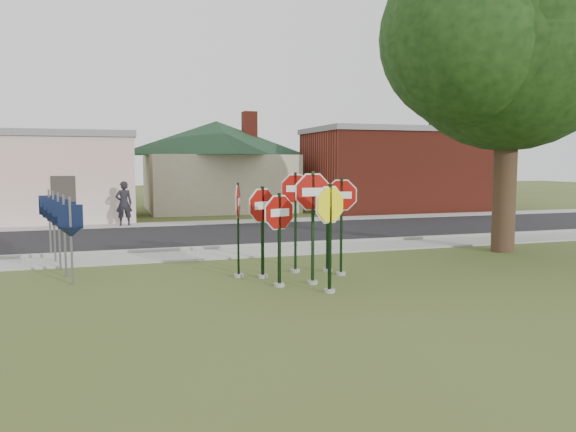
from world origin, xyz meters
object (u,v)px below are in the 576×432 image
object	(u,v)px
stop_sign_yellow	(330,223)
oak_tree	(510,32)
stop_sign_center	(313,210)
pedestrian	(124,203)
stop_sign_left	(279,228)

from	to	relation	value
stop_sign_yellow	oak_tree	world-z (taller)	oak_tree
stop_sign_center	stop_sign_yellow	distance (m)	0.94
pedestrian	stop_sign_yellow	bearing A→B (deg)	100.09
stop_sign_left	pedestrian	bearing A→B (deg)	102.48
pedestrian	oak_tree	bearing A→B (deg)	131.12
stop_sign_left	stop_sign_center	bearing A→B (deg)	2.35
oak_tree	pedestrian	xyz separation A→B (m)	(-11.03, 10.65, -5.65)
oak_tree	stop_sign_left	bearing A→B (deg)	-161.88
stop_sign_center	oak_tree	size ratio (longest dim) A/B	0.25
stop_sign_left	pedestrian	size ratio (longest dim) A/B	1.15
pedestrian	stop_sign_center	bearing A→B (deg)	100.89
stop_sign_center	stop_sign_left	world-z (taller)	stop_sign_center
stop_sign_center	stop_sign_yellow	xyz separation A→B (m)	(0.05, -0.92, -0.21)
stop_sign_center	stop_sign_yellow	size ratio (longest dim) A/B	1.11
stop_sign_left	oak_tree	xyz separation A→B (m)	(8.09, 2.65, 5.34)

